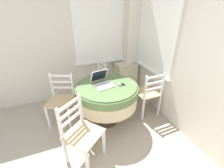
{
  "coord_description": "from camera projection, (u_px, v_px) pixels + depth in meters",
  "views": [
    {
      "loc": [
        0.39,
        -0.35,
        1.91
      ],
      "look_at": [
        1.24,
        1.85,
        0.68
      ],
      "focal_mm": 24.0,
      "sensor_mm": 36.0,
      "label": 1
    }
  ],
  "objects": [
    {
      "name": "round_dining_table",
      "position": [
        107.0,
        94.0,
        2.53
      ],
      "size": [
        1.04,
        1.04,
        0.76
      ],
      "color": "#4C3D2D",
      "rests_on": "ground_plane"
    },
    {
      "name": "dining_chair_near_right_window",
      "position": [
        148.0,
        93.0,
        2.82
      ],
      "size": [
        0.44,
        0.43,
        0.91
      ],
      "color": "tan",
      "rests_on": "ground_plane"
    },
    {
      "name": "computer_mouse",
      "position": [
        120.0,
        84.0,
        2.44
      ],
      "size": [
        0.05,
        0.08,
        0.04
      ],
      "color": "silver",
      "rests_on": "round_dining_table"
    },
    {
      "name": "laptop",
      "position": [
        102.0,
        82.0,
        2.45
      ],
      "size": [
        0.36,
        0.39,
        0.23
      ],
      "color": "white",
      "rests_on": "round_dining_table"
    },
    {
      "name": "dining_chair_near_back_window",
      "position": [
        96.0,
        81.0,
        3.28
      ],
      "size": [
        0.45,
        0.45,
        0.91
      ],
      "color": "tan",
      "rests_on": "ground_plane"
    },
    {
      "name": "dining_chair_left_flank",
      "position": [
        61.0,
        100.0,
        2.63
      ],
      "size": [
        0.55,
        0.55,
        0.91
      ],
      "color": "tan",
      "rests_on": "ground_plane"
    },
    {
      "name": "cell_phone",
      "position": [
        122.0,
        84.0,
        2.47
      ],
      "size": [
        0.09,
        0.12,
        0.01
      ],
      "color": "black",
      "rests_on": "round_dining_table"
    },
    {
      "name": "dining_chair_camera_near",
      "position": [
        81.0,
        133.0,
        1.94
      ],
      "size": [
        0.59,
        0.59,
        0.91
      ],
      "color": "tan",
      "rests_on": "ground_plane"
    },
    {
      "name": "corner_cabinet",
      "position": [
        125.0,
        77.0,
        3.67
      ],
      "size": [
        0.5,
        0.41,
        0.73
      ],
      "color": "beige",
      "rests_on": "ground_plane"
    },
    {
      "name": "corner_room_shell",
      "position": [
        114.0,
        51.0,
        2.37
      ],
      "size": [
        4.43,
        4.73,
        2.55
      ],
      "color": "beige",
      "rests_on": "ground_plane"
    }
  ]
}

